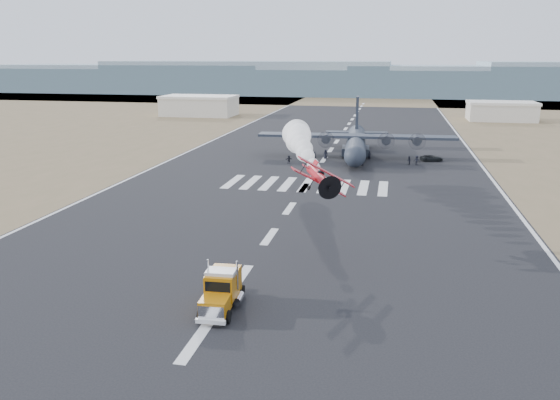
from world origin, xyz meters
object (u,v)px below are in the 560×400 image
(crew_g, at_px, (369,156))
(crew_h, at_px, (409,161))
(crew_b, at_px, (314,156))
(crew_c, at_px, (417,160))
(crew_a, at_px, (363,161))
(transport_aircraft, at_px, (356,142))
(hangar_left, at_px, (199,105))
(aerobatic_biplane, at_px, (320,177))
(semi_truck, at_px, (222,289))
(crew_e, at_px, (326,154))
(crew_f, at_px, (289,160))
(support_vehicle, at_px, (432,158))
(crew_d, at_px, (362,159))
(hangar_right, at_px, (501,111))

(crew_g, bearing_deg, crew_h, 2.08)
(crew_b, relative_size, crew_c, 0.90)
(crew_a, bearing_deg, crew_g, -33.71)
(transport_aircraft, bearing_deg, crew_a, -81.49)
(hangar_left, bearing_deg, crew_a, -52.31)
(crew_a, distance_m, crew_b, 10.54)
(crew_g, bearing_deg, aerobatic_biplane, -66.80)
(hangar_left, distance_m, transport_aircraft, 88.98)
(crew_g, bearing_deg, semi_truck, -71.27)
(semi_truck, xyz_separation_m, crew_h, (16.00, 64.57, -0.83))
(crew_e, xyz_separation_m, crew_f, (-6.17, -6.32, -0.13))
(support_vehicle, height_order, crew_b, crew_b)
(crew_d, relative_size, crew_e, 0.93)
(hangar_right, bearing_deg, crew_h, -110.44)
(crew_a, relative_size, crew_h, 1.08)
(crew_a, relative_size, crew_g, 0.98)
(crew_b, bearing_deg, crew_h, 96.46)
(crew_e, height_order, crew_g, crew_e)
(hangar_left, distance_m, crew_h, 101.30)
(crew_b, height_order, crew_f, crew_b)
(hangar_left, distance_m, hangar_right, 98.13)
(support_vehicle, relative_size, crew_g, 2.43)
(hangar_left, relative_size, aerobatic_biplane, 3.98)
(crew_b, distance_m, crew_g, 10.72)
(crew_b, bearing_deg, hangar_right, 159.88)
(crew_g, bearing_deg, hangar_right, 89.93)
(crew_c, distance_m, crew_e, 17.66)
(crew_b, xyz_separation_m, crew_g, (10.57, 1.77, 0.08))
(hangar_left, distance_m, crew_g, 93.88)
(hangar_left, xyz_separation_m, crew_f, (46.03, -78.23, -2.63))
(support_vehicle, bearing_deg, crew_h, 122.42)
(crew_e, distance_m, crew_f, 8.83)
(semi_truck, xyz_separation_m, crew_a, (7.62, 61.91, -0.77))
(hangar_right, xyz_separation_m, crew_d, (-38.45, -80.67, -2.16))
(support_vehicle, distance_m, crew_g, 11.99)
(support_vehicle, bearing_deg, crew_d, 98.33)
(hangar_right, height_order, support_vehicle, hangar_right)
(hangar_left, height_order, transport_aircraft, transport_aircraft)
(semi_truck, height_order, crew_h, semi_truck)
(crew_d, height_order, crew_g, crew_g)
(crew_c, bearing_deg, crew_d, 11.31)
(crew_c, distance_m, crew_g, 9.42)
(hangar_left, height_order, crew_c, hangar_left)
(hangar_right, bearing_deg, transport_aircraft, -118.96)
(transport_aircraft, height_order, crew_g, transport_aircraft)
(crew_a, bearing_deg, crew_e, 28.85)
(crew_a, bearing_deg, hangar_right, -49.96)
(hangar_right, height_order, transport_aircraft, transport_aircraft)
(semi_truck, bearing_deg, support_vehicle, 70.75)
(hangar_right, distance_m, crew_g, 85.12)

